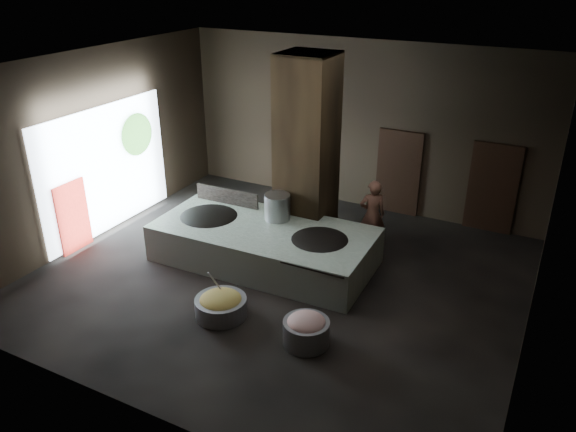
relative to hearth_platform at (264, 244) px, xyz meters
The scene contains 28 objects.
floor 0.92m from the hearth_platform, 34.72° to the right, with size 10.00×9.00×0.10m, color black.
ceiling 4.20m from the hearth_platform, 34.72° to the right, with size 10.00×9.00×0.10m, color black.
back_wall 4.53m from the hearth_platform, 80.98° to the left, with size 10.00×0.10×4.50m, color black.
front_wall 5.36m from the hearth_platform, 82.59° to the right, with size 10.00×0.10×4.50m, color black.
left_wall 4.78m from the hearth_platform, behind, with size 0.10×9.00×4.50m, color black.
right_wall 6.00m from the hearth_platform, ahead, with size 0.10×9.00×4.50m, color black.
pillar 2.36m from the hearth_platform, 76.41° to the left, with size 1.20×1.20×4.50m, color black.
hearth_platform is the anchor object (origin of this frame).
platform_cap 0.39m from the hearth_platform, ahead, with size 4.80×2.30×0.03m, color black.
wok_left 1.49m from the hearth_platform, behind, with size 1.55×1.55×0.43m, color black.
wok_left_rim 1.50m from the hearth_platform, behind, with size 1.58×1.58×0.05m, color black.
wok_right 1.39m from the hearth_platform, ahead, with size 1.44×1.44×0.41m, color black.
wok_right_rim 1.41m from the hearth_platform, ahead, with size 1.47×1.47×0.05m, color black.
stock_pot 0.89m from the hearth_platform, 84.81° to the left, with size 0.60×0.60×0.64m, color #929498.
splash_guard 1.74m from the hearth_platform, 152.65° to the left, with size 1.71×0.06×0.43m, color black.
cook 2.65m from the hearth_platform, 42.66° to the left, with size 0.62×0.40×1.70m, color #98604D.
veg_basin 2.29m from the hearth_platform, 82.21° to the right, with size 1.01×1.01×0.37m, color slate.
veg_fill 2.28m from the hearth_platform, 82.21° to the right, with size 0.83×0.83×0.25m, color #82994A.
ladle 2.11m from the hearth_platform, 85.69° to the right, with size 0.03×0.03×0.80m, color #929498.
meat_basin 3.14m from the hearth_platform, 46.59° to the right, with size 0.85×0.85×0.46m, color slate.
meat_fill 3.14m from the hearth_platform, 46.59° to the right, with size 0.70×0.70×0.27m, color #BB7070.
doorway_near 4.46m from the hearth_platform, 65.17° to the left, with size 1.18×0.08×2.38m, color black.
doorway_near_glow 4.56m from the hearth_platform, 65.92° to the left, with size 0.75×0.04×1.76m, color #8C6647.
doorway_far 5.87m from the hearth_platform, 43.26° to the left, with size 1.18×0.08×2.38m, color black.
doorway_far_glow 6.03m from the hearth_platform, 43.41° to the left, with size 0.80×0.04×1.89m, color #8C6647.
left_opening 4.46m from the hearth_platform, behind, with size 0.04×4.20×3.10m, color white.
pavilion_sliver 4.52m from the hearth_platform, 159.87° to the right, with size 0.05×0.90×1.70m, color maroon.
tree_silhouette 4.64m from the hearth_platform, 168.57° to the left, with size 0.28×1.10×1.10m, color #194714.
Camera 1 is at (5.00, -9.31, 6.40)m, focal length 35.00 mm.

